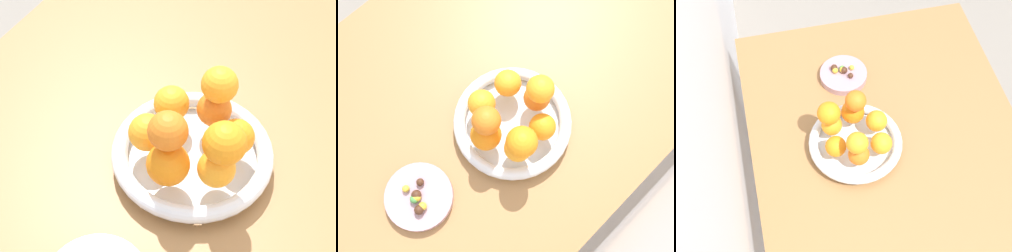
% 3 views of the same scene
% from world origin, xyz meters
% --- Properties ---
extents(wall_back, '(4.00, 0.05, 2.50)m').
position_xyz_m(wall_back, '(0.00, 0.44, 1.25)').
color(wall_back, white).
rests_on(wall_back, ground_plane).
extents(dining_table, '(1.10, 0.76, 0.74)m').
position_xyz_m(dining_table, '(0.00, 0.00, 0.65)').
color(dining_table, '#9E7042').
rests_on(dining_table, ground_plane).
extents(fruit_bowl, '(0.26, 0.26, 0.04)m').
position_xyz_m(fruit_bowl, '(0.07, 0.10, 0.76)').
color(fruit_bowl, silver).
rests_on(fruit_bowl, dining_table).
extents(candy_dish, '(0.14, 0.14, 0.02)m').
position_xyz_m(candy_dish, '(0.32, 0.07, 0.75)').
color(candy_dish, '#B28C99').
rests_on(candy_dish, dining_table).
extents(orange_0, '(0.06, 0.06, 0.06)m').
position_xyz_m(orange_0, '(0.04, 0.16, 0.81)').
color(orange_0, orange).
rests_on(orange_0, fruit_bowl).
extents(orange_1, '(0.06, 0.06, 0.06)m').
position_xyz_m(orange_1, '(0.01, 0.10, 0.81)').
color(orange_1, orange).
rests_on(orange_1, fruit_bowl).
extents(orange_2, '(0.06, 0.06, 0.06)m').
position_xyz_m(orange_2, '(0.03, 0.04, 0.81)').
color(orange_2, orange).
rests_on(orange_2, fruit_bowl).
extents(orange_3, '(0.06, 0.06, 0.06)m').
position_xyz_m(orange_3, '(0.10, 0.03, 0.81)').
color(orange_3, orange).
rests_on(orange_3, fruit_bowl).
extents(orange_4, '(0.06, 0.06, 0.06)m').
position_xyz_m(orange_4, '(0.14, 0.09, 0.81)').
color(orange_4, orange).
rests_on(orange_4, fruit_bowl).
extents(orange_5, '(0.06, 0.06, 0.06)m').
position_xyz_m(orange_5, '(0.11, 0.15, 0.81)').
color(orange_5, orange).
rests_on(orange_5, fruit_bowl).
extents(orange_6, '(0.06, 0.06, 0.06)m').
position_xyz_m(orange_6, '(0.01, 0.11, 0.87)').
color(orange_6, orange).
rests_on(orange_6, orange_1).
extents(orange_7, '(0.06, 0.06, 0.06)m').
position_xyz_m(orange_7, '(0.11, 0.16, 0.87)').
color(orange_7, orange).
rests_on(orange_7, orange_5).
extents(orange_8, '(0.06, 0.06, 0.06)m').
position_xyz_m(orange_8, '(0.13, 0.08, 0.87)').
color(orange_8, orange).
rests_on(orange_8, orange_4).
extents(candy_ball_0, '(0.02, 0.02, 0.02)m').
position_xyz_m(candy_ball_0, '(0.33, 0.08, 0.77)').
color(candy_ball_0, '#4C9947').
rests_on(candy_ball_0, candy_dish).
extents(candy_ball_1, '(0.02, 0.02, 0.02)m').
position_xyz_m(candy_ball_1, '(0.33, 0.05, 0.77)').
color(candy_ball_1, gold).
rests_on(candy_ball_1, candy_dish).
extents(candy_ball_2, '(0.02, 0.02, 0.02)m').
position_xyz_m(candy_ball_2, '(0.32, 0.08, 0.77)').
color(candy_ball_2, gold).
rests_on(candy_ball_2, candy_dish).
extents(candy_ball_3, '(0.02, 0.02, 0.02)m').
position_xyz_m(candy_ball_3, '(0.30, 0.06, 0.77)').
color(candy_ball_3, '#472819').
rests_on(candy_ball_3, candy_dish).
extents(candy_ball_4, '(0.02, 0.02, 0.02)m').
position_xyz_m(candy_ball_4, '(0.33, 0.10, 0.77)').
color(candy_ball_4, gold).
rests_on(candy_ball_4, candy_dish).
extents(candy_ball_5, '(0.02, 0.02, 0.02)m').
position_xyz_m(candy_ball_5, '(0.34, 0.10, 0.77)').
color(candy_ball_5, '#472819').
rests_on(candy_ball_5, candy_dish).
extents(candy_ball_6, '(0.02, 0.02, 0.02)m').
position_xyz_m(candy_ball_6, '(0.32, 0.07, 0.77)').
color(candy_ball_6, '#472819').
rests_on(candy_ball_6, candy_dish).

